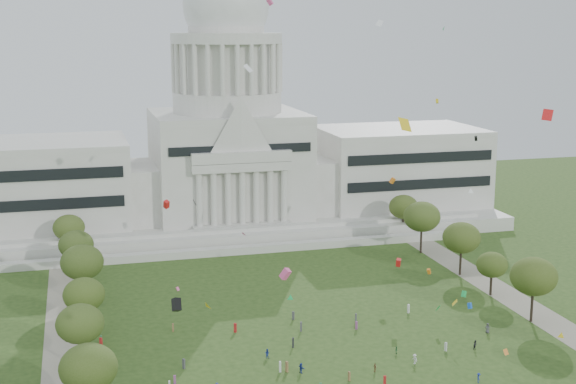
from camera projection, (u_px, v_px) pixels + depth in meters
The scene contains 25 objects.
ground at pixel (357, 382), 136.39m from camera, with size 400.00×400.00×0.00m, color #2B4718.
capitol at pixel (228, 153), 239.25m from camera, with size 160.00×64.50×91.30m.
path_left at pixel (65, 344), 152.53m from camera, with size 8.00×160.00×0.04m, color gray.
path_right at pixel (515, 300), 176.97m from camera, with size 8.00×160.00×0.04m, color gray.
row_tree_l_1 at pixel (88, 368), 120.55m from camera, with size 8.86×8.86×12.59m.
row_tree_l_2 at pixel (80, 324), 139.55m from camera, with size 8.42×8.42×11.97m.
row_tree_r_2 at pixel (534, 276), 162.15m from camera, with size 9.55×9.55×13.58m.
row_tree_l_3 at pixel (84, 295), 155.56m from camera, with size 8.12×8.12×11.55m.
row_tree_r_3 at pixel (492, 265), 178.86m from camera, with size 7.01×7.01×9.98m.
row_tree_l_4 at pixel (82, 262), 172.82m from camera, with size 9.29×9.29×13.21m.
row_tree_r_4 at pixel (462, 238), 193.21m from camera, with size 9.19×9.19×13.06m.
row_tree_l_5 at pixel (76, 245), 190.30m from camera, with size 8.33×8.33×11.85m.
row_tree_r_5 at pixel (422, 217), 211.80m from camera, with size 9.82×9.82×13.96m.
row_tree_l_6 at pixel (69, 228), 207.05m from camera, with size 8.19×8.19×11.64m.
row_tree_r_6 at pixel (404, 207), 229.68m from camera, with size 8.42×8.42×11.97m.
person_0 at pixel (488, 328), 157.83m from camera, with size 0.98×0.64×2.00m, color #4C4C51.
person_2 at pixel (475, 345), 149.78m from camera, with size 0.89×0.55×1.83m, color #26262B.
person_3 at pixel (415, 359), 143.38m from camera, with size 1.21×0.62×1.87m, color silver.
person_4 at pixel (375, 367), 140.17m from camera, with size 0.92×0.50×1.58m, color olive.
person_5 at pixel (301, 368), 139.66m from camera, with size 1.69×0.67×1.82m, color navy.
person_8 at pixel (267, 353), 145.97m from camera, with size 0.85×0.52×1.74m, color navy.
person_9 at pixel (479, 378), 135.96m from camera, with size 1.09×0.56×1.69m, color navy.
person_10 at pixel (396, 350), 147.85m from camera, with size 0.85×0.46×1.45m, color #33723F.
distant_crowd at pixel (269, 349), 147.91m from camera, with size 63.99×34.29×1.94m.
kite_swarm at pixel (356, 215), 140.52m from camera, with size 81.47×103.73×59.60m.
Camera 1 is at (-44.31, -119.56, 59.39)m, focal length 50.00 mm.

